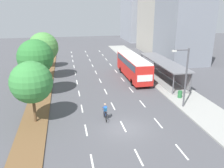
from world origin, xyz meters
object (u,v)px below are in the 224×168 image
at_px(median_tree_third, 43,47).
at_px(streetlight, 185,74).
at_px(bus_shelter, 164,68).
at_px(cyclist, 105,112).
at_px(trash_bin, 180,94).
at_px(bus, 133,65).
at_px(median_tree_nearest, 31,82).
at_px(median_tree_fourth, 45,47).
at_px(median_tree_second, 35,57).

relative_size(median_tree_third, streetlight, 1.09).
relative_size(bus_shelter, cyclist, 7.42).
height_order(bus_shelter, cyclist, bus_shelter).
distance_m(bus_shelter, trash_bin, 7.68).
height_order(median_tree_third, streetlight, median_tree_third).
bearing_deg(bus, median_tree_nearest, -137.25).
xyz_separation_m(median_tree_third, median_tree_fourth, (-0.30, 7.15, -1.03)).
relative_size(median_tree_fourth, trash_bin, 6.54).
distance_m(bus, median_tree_second, 14.96).
height_order(median_tree_second, median_tree_fourth, median_tree_second).
relative_size(bus, cyclist, 6.20).
relative_size(bus, median_tree_nearest, 1.89).
height_order(bus_shelter, median_tree_third, median_tree_third).
bearing_deg(median_tree_nearest, trash_bin, 10.06).
bearing_deg(median_tree_fourth, median_tree_nearest, -89.47).
xyz_separation_m(bus_shelter, cyclist, (-10.94, -11.21, -1.07)).
height_order(bus_shelter, median_tree_fourth, median_tree_fourth).
xyz_separation_m(median_tree_third, streetlight, (15.48, -13.86, -1.09)).
xyz_separation_m(median_tree_nearest, median_tree_second, (-0.29, 7.15, 0.87)).
bearing_deg(trash_bin, median_tree_second, 166.05).
distance_m(median_tree_second, median_tree_fourth, 14.33).
bearing_deg(trash_bin, cyclist, -159.34).
height_order(cyclist, median_tree_second, median_tree_second).
xyz_separation_m(median_tree_second, streetlight, (15.87, -6.71, -1.08)).
bearing_deg(bus_shelter, trash_bin, -98.21).
xyz_separation_m(bus, median_tree_nearest, (-13.42, -12.40, 2.03)).
xyz_separation_m(bus, median_tree_third, (-13.31, 1.89, 2.91)).
relative_size(median_tree_third, trash_bin, 8.31).
relative_size(median_tree_nearest, median_tree_second, 0.85).
xyz_separation_m(bus_shelter, trash_bin, (-1.08, -7.49, -1.29)).
distance_m(median_tree_third, median_tree_fourth, 7.23).
xyz_separation_m(median_tree_second, median_tree_fourth, (0.09, 14.30, -1.02)).
distance_m(median_tree_fourth, trash_bin, 25.22).
distance_m(bus_shelter, median_tree_nearest, 20.67).
bearing_deg(median_tree_third, median_tree_fourth, 92.42).
bearing_deg(bus_shelter, median_tree_second, -169.63).
bearing_deg(median_tree_third, streetlight, -41.85).
bearing_deg(bus_shelter, median_tree_nearest, -149.46).
bearing_deg(trash_bin, median_tree_nearest, -169.94).
height_order(median_tree_second, streetlight, median_tree_second).
bearing_deg(streetlight, median_tree_third, 138.15).
height_order(bus, cyclist, bus).
height_order(median_tree_nearest, median_tree_fourth, median_tree_nearest).
relative_size(cyclist, trash_bin, 2.14).
distance_m(bus_shelter, median_tree_third, 18.28).
bearing_deg(median_tree_third, trash_bin, -34.50).
bearing_deg(trash_bin, median_tree_third, 145.50).
height_order(bus_shelter, median_tree_second, median_tree_second).
height_order(cyclist, median_tree_fourth, median_tree_fourth).
xyz_separation_m(cyclist, median_tree_fourth, (-6.95, 22.21, 3.16)).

